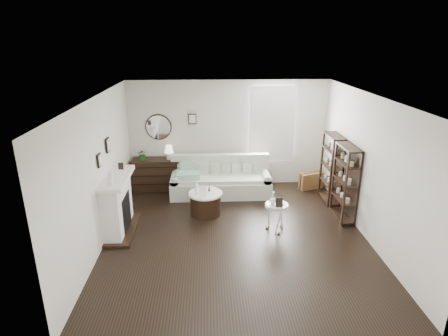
{
  "coord_description": "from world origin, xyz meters",
  "views": [
    {
      "loc": [
        -0.53,
        -6.48,
        3.69
      ],
      "look_at": [
        -0.2,
        0.8,
        1.12
      ],
      "focal_mm": 30.0,
      "sensor_mm": 36.0,
      "label": 1
    }
  ],
  "objects_px": {
    "dresser": "(156,174)",
    "drum_table": "(206,203)",
    "sofa": "(221,182)",
    "pedestal_table": "(277,206)"
  },
  "relations": [
    {
      "from": "sofa",
      "to": "dresser",
      "type": "height_order",
      "value": "sofa"
    },
    {
      "from": "dresser",
      "to": "drum_table",
      "type": "height_order",
      "value": "dresser"
    },
    {
      "from": "drum_table",
      "to": "pedestal_table",
      "type": "distance_m",
      "value": 1.63
    },
    {
      "from": "dresser",
      "to": "pedestal_table",
      "type": "relative_size",
      "value": 2.11
    },
    {
      "from": "dresser",
      "to": "drum_table",
      "type": "bearing_deg",
      "value": -50.62
    },
    {
      "from": "sofa",
      "to": "pedestal_table",
      "type": "xyz_separation_m",
      "value": [
        1.05,
        -1.89,
        0.2
      ]
    },
    {
      "from": "drum_table",
      "to": "dresser",
      "type": "bearing_deg",
      "value": 129.38
    },
    {
      "from": "dresser",
      "to": "sofa",
      "type": "bearing_deg",
      "value": -13.76
    },
    {
      "from": "drum_table",
      "to": "sofa",
      "type": "bearing_deg",
      "value": 71.84
    },
    {
      "from": "drum_table",
      "to": "pedestal_table",
      "type": "height_order",
      "value": "pedestal_table"
    }
  ]
}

